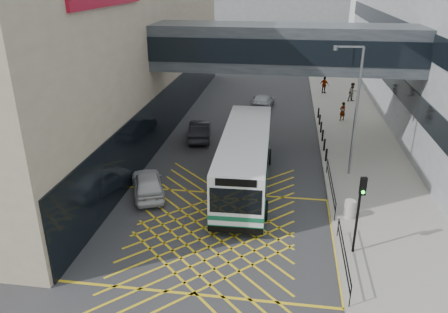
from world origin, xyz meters
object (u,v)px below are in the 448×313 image
at_px(pedestrian_c, 324,85).
at_px(bus, 245,158).
at_px(traffic_light, 360,204).
at_px(street_lamp, 354,104).
at_px(pedestrian_a, 342,111).
at_px(car_dark, 200,130).
at_px(car_silver, 262,101).
at_px(car_white, 148,183).
at_px(litter_bin, 350,209).
at_px(pedestrian_b, 353,92).

bearing_deg(pedestrian_c, bus, 107.39).
xyz_separation_m(traffic_light, street_lamp, (0.63, 8.93, 2.08)).
bearing_deg(pedestrian_a, car_dark, -4.58).
height_order(car_silver, pedestrian_a, pedestrian_a).
xyz_separation_m(car_white, car_dark, (1.20, 9.75, 0.01)).
bearing_deg(street_lamp, litter_bin, -99.18).
distance_m(traffic_light, street_lamp, 9.19).
distance_m(car_white, traffic_light, 12.31).
bearing_deg(street_lamp, car_silver, 109.17).
height_order(bus, car_dark, bus).
bearing_deg(street_lamp, car_dark, 148.92).
height_order(car_white, street_lamp, street_lamp).
bearing_deg(litter_bin, car_dark, 132.79).
bearing_deg(litter_bin, traffic_light, -92.80).
height_order(car_dark, street_lamp, street_lamp).
xyz_separation_m(bus, pedestrian_b, (8.88, 20.29, -0.72)).
bearing_deg(car_dark, litter_bin, 123.97).
bearing_deg(pedestrian_a, pedestrian_c, -116.56).
distance_m(traffic_light, pedestrian_c, 29.98).
bearing_deg(pedestrian_b, car_white, -153.49).
bearing_deg(bus, pedestrian_b, 65.03).
xyz_separation_m(car_white, litter_bin, (11.43, -1.30, -0.08)).
relative_size(car_silver, litter_bin, 4.76).
height_order(traffic_light, street_lamp, street_lamp).
xyz_separation_m(bus, pedestrian_a, (7.22, 13.67, -0.83)).
relative_size(car_dark, street_lamp, 0.59).
relative_size(street_lamp, pedestrian_b, 4.32).
xyz_separation_m(street_lamp, pedestrian_c, (-0.08, 21.00, -3.73)).
bearing_deg(traffic_light, car_dark, 116.99).
distance_m(car_dark, street_lamp, 12.63).
distance_m(car_silver, pedestrian_b, 9.55).
bearing_deg(traffic_light, street_lamp, 77.81).
distance_m(pedestrian_a, pedestrian_c, 9.64).
xyz_separation_m(car_white, street_lamp, (11.90, 4.39, 4.04)).
bearing_deg(car_dark, pedestrian_c, -132.99).
bearing_deg(traffic_light, pedestrian_b, 75.17).
distance_m(car_silver, litter_bin, 21.12).
bearing_deg(bus, car_silver, 88.74).
height_order(car_dark, traffic_light, traffic_light).
xyz_separation_m(traffic_light, pedestrian_c, (0.55, 29.93, -1.65)).
height_order(bus, street_lamp, street_lamp).
xyz_separation_m(traffic_light, pedestrian_a, (1.49, 20.33, -1.72)).
relative_size(car_white, pedestrian_c, 2.61).
relative_size(bus, car_white, 2.62).
bearing_deg(street_lamp, bus, -164.87).
distance_m(traffic_light, pedestrian_a, 20.46).
distance_m(street_lamp, pedestrian_b, 18.57).
relative_size(car_dark, car_silver, 1.01).
relative_size(bus, car_dark, 2.55).
bearing_deg(car_white, pedestrian_c, -136.94).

